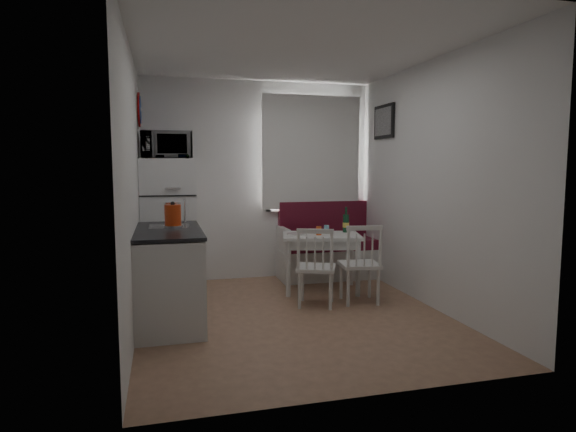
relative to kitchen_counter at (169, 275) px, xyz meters
name	(u,v)px	position (x,y,z in m)	size (l,w,h in m)	color
floor	(294,316)	(1.20, -0.16, -0.46)	(3.00, 3.50, 0.02)	#8E654B
ceiling	(294,49)	(1.20, -0.16, 2.14)	(3.00, 3.50, 0.02)	white
wall_back	(259,181)	(1.20, 1.59, 0.84)	(3.00, 0.02, 2.60)	white
wall_front	(368,198)	(1.20, -1.91, 0.84)	(3.00, 0.02, 2.60)	white
wall_left	(133,188)	(-0.30, -0.16, 0.84)	(0.02, 3.50, 2.60)	white
wall_right	(431,185)	(2.70, -0.16, 0.84)	(0.02, 3.50, 2.60)	white
window	(310,156)	(1.90, 1.56, 1.17)	(1.22, 0.06, 1.47)	silver
curtain	(312,152)	(1.90, 1.49, 1.22)	(1.35, 0.02, 1.50)	white
kitchen_counter	(169,275)	(0.00, 0.00, 0.00)	(0.62, 1.32, 1.16)	silver
wall_sign	(140,110)	(-0.27, 1.29, 1.69)	(0.40, 0.40, 0.03)	#1A479E
picture_frame	(384,122)	(2.67, 0.94, 1.59)	(0.04, 0.52, 0.42)	black
bench	(331,252)	(2.13, 1.36, -0.12)	(1.42, 0.55, 1.02)	silver
dining_table	(321,241)	(1.78, 0.71, 0.15)	(1.04, 0.84, 0.68)	silver
chair_left	(319,259)	(1.53, 0.05, 0.07)	(0.52, 0.51, 0.46)	silver
chair_right	(363,255)	(2.03, 0.05, 0.08)	(0.45, 0.44, 0.47)	silver
fridge	(169,225)	(0.02, 1.24, 0.34)	(0.63, 0.63, 1.58)	white
microwave	(167,145)	(0.02, 1.19, 1.29)	(0.58, 0.39, 0.32)	white
kettle	(173,215)	(0.05, 0.04, 0.57)	(0.19, 0.19, 0.25)	red
wine_bottle	(346,220)	(2.13, 0.81, 0.39)	(0.08, 0.08, 0.31)	#144026
drinking_glass_orange	(319,231)	(1.73, 0.66, 0.28)	(0.06, 0.06, 0.10)	orange
drinking_glass_blue	(326,229)	(1.86, 0.76, 0.28)	(0.06, 0.06, 0.10)	#89CEE8
plate	(297,234)	(1.48, 0.73, 0.24)	(0.24, 0.24, 0.02)	white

